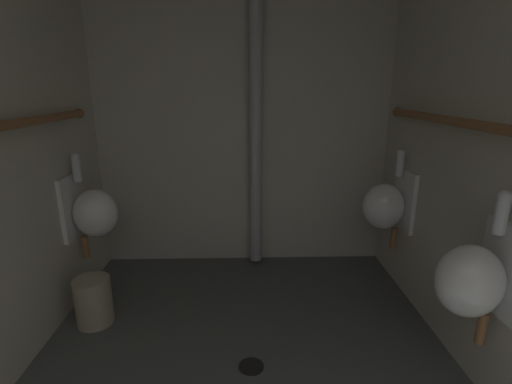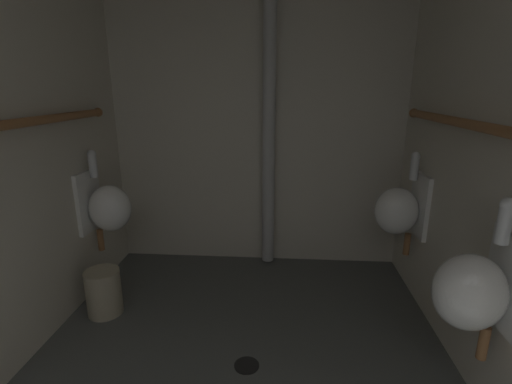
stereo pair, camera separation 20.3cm
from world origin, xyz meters
TOP-DOWN VIEW (x-y plane):
  - wall_back at (0.00, 3.28)m, footprint 2.51×0.06m
  - urinal_left_mid at (-1.05, 2.65)m, footprint 0.32×0.30m
  - urinal_right_mid at (1.05, 1.66)m, footprint 0.32×0.30m
  - urinal_right_far at (1.05, 2.74)m, footprint 0.32×0.30m
  - standpipe_back_wall at (0.10, 3.17)m, footprint 0.10×0.10m
  - floor_drain at (0.04, 1.89)m, footprint 0.14×0.14m
  - waste_bin at (-0.97, 2.33)m, footprint 0.23×0.23m

SIDE VIEW (x-z plane):
  - floor_drain at x=0.04m, z-range 0.00..0.01m
  - waste_bin at x=-0.97m, z-range 0.00..0.31m
  - urinal_left_mid at x=-1.05m, z-range 0.28..1.03m
  - urinal_right_mid at x=1.05m, z-range 0.28..1.03m
  - urinal_right_far at x=1.05m, z-range 0.28..1.03m
  - wall_back at x=0.00m, z-range 0.00..2.47m
  - standpipe_back_wall at x=0.10m, z-range 0.02..2.44m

